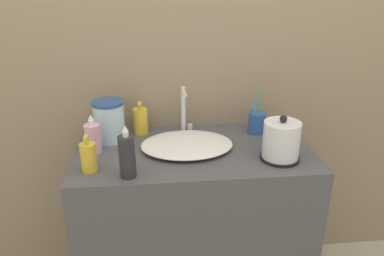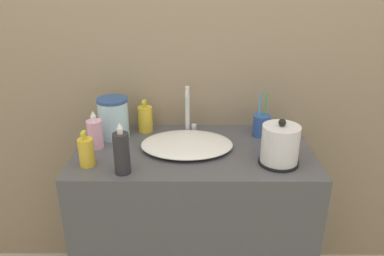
{
  "view_description": "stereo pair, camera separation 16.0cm",
  "coord_description": "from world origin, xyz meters",
  "px_view_note": "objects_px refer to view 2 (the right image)",
  "views": [
    {
      "loc": [
        -0.16,
        -1.19,
        1.54
      ],
      "look_at": [
        -0.01,
        0.27,
        0.92
      ],
      "focal_mm": 35.0,
      "sensor_mm": 36.0,
      "label": 1
    },
    {
      "loc": [
        -0.0,
        -1.2,
        1.54
      ],
      "look_at": [
        -0.01,
        0.27,
        0.92
      ],
      "focal_mm": 35.0,
      "sensor_mm": 36.0,
      "label": 2
    }
  ],
  "objects_px": {
    "shampoo_bottle": "(95,133)",
    "mouthwash_bottle": "(122,153)",
    "hand_cream_bottle": "(145,119)",
    "electric_kettle": "(280,146)",
    "toothbrush_cup": "(262,125)",
    "water_pitcher": "(114,118)",
    "lotion_bottle": "(87,152)",
    "faucet": "(189,109)"
  },
  "relations": [
    {
      "from": "shampoo_bottle",
      "to": "mouthwash_bottle",
      "type": "bearing_deg",
      "value": -54.72
    },
    {
      "from": "hand_cream_bottle",
      "to": "electric_kettle",
      "type": "bearing_deg",
      "value": -29.73
    },
    {
      "from": "mouthwash_bottle",
      "to": "hand_cream_bottle",
      "type": "relative_size",
      "value": 1.3
    },
    {
      "from": "electric_kettle",
      "to": "mouthwash_bottle",
      "type": "bearing_deg",
      "value": -172.74
    },
    {
      "from": "toothbrush_cup",
      "to": "electric_kettle",
      "type": "bearing_deg",
      "value": -84.83
    },
    {
      "from": "shampoo_bottle",
      "to": "water_pitcher",
      "type": "height_order",
      "value": "water_pitcher"
    },
    {
      "from": "toothbrush_cup",
      "to": "water_pitcher",
      "type": "bearing_deg",
      "value": -178.56
    },
    {
      "from": "lotion_bottle",
      "to": "shampoo_bottle",
      "type": "height_order",
      "value": "shampoo_bottle"
    },
    {
      "from": "faucet",
      "to": "water_pitcher",
      "type": "relative_size",
      "value": 1.22
    },
    {
      "from": "shampoo_bottle",
      "to": "lotion_bottle",
      "type": "bearing_deg",
      "value": -88.13
    },
    {
      "from": "toothbrush_cup",
      "to": "faucet",
      "type": "bearing_deg",
      "value": 175.53
    },
    {
      "from": "water_pitcher",
      "to": "shampoo_bottle",
      "type": "bearing_deg",
      "value": -116.35
    },
    {
      "from": "faucet",
      "to": "mouthwash_bottle",
      "type": "distance_m",
      "value": 0.46
    },
    {
      "from": "lotion_bottle",
      "to": "faucet",
      "type": "bearing_deg",
      "value": 39.39
    },
    {
      "from": "mouthwash_bottle",
      "to": "electric_kettle",
      "type": "bearing_deg",
      "value": 7.26
    },
    {
      "from": "faucet",
      "to": "electric_kettle",
      "type": "xyz_separation_m",
      "value": [
        0.37,
        -0.31,
        -0.05
      ]
    },
    {
      "from": "mouthwash_bottle",
      "to": "hand_cream_bottle",
      "type": "xyz_separation_m",
      "value": [
        0.04,
        0.41,
        -0.02
      ]
    },
    {
      "from": "water_pitcher",
      "to": "hand_cream_bottle",
      "type": "bearing_deg",
      "value": 25.79
    },
    {
      "from": "electric_kettle",
      "to": "mouthwash_bottle",
      "type": "xyz_separation_m",
      "value": [
        -0.62,
        -0.08,
        0.01
      ]
    },
    {
      "from": "toothbrush_cup",
      "to": "mouthwash_bottle",
      "type": "height_order",
      "value": "toothbrush_cup"
    },
    {
      "from": "faucet",
      "to": "lotion_bottle",
      "type": "bearing_deg",
      "value": -140.61
    },
    {
      "from": "electric_kettle",
      "to": "shampoo_bottle",
      "type": "bearing_deg",
      "value": 169.45
    },
    {
      "from": "electric_kettle",
      "to": "toothbrush_cup",
      "type": "height_order",
      "value": "toothbrush_cup"
    },
    {
      "from": "electric_kettle",
      "to": "mouthwash_bottle",
      "type": "distance_m",
      "value": 0.62
    },
    {
      "from": "electric_kettle",
      "to": "toothbrush_cup",
      "type": "relative_size",
      "value": 0.88
    },
    {
      "from": "electric_kettle",
      "to": "shampoo_bottle",
      "type": "xyz_separation_m",
      "value": [
        -0.77,
        0.14,
        -0.01
      ]
    },
    {
      "from": "faucet",
      "to": "water_pitcher",
      "type": "distance_m",
      "value": 0.35
    },
    {
      "from": "faucet",
      "to": "electric_kettle",
      "type": "relative_size",
      "value": 1.18
    },
    {
      "from": "faucet",
      "to": "mouthwash_bottle",
      "type": "bearing_deg",
      "value": -122.67
    },
    {
      "from": "electric_kettle",
      "to": "toothbrush_cup",
      "type": "xyz_separation_m",
      "value": [
        -0.03,
        0.28,
        -0.02
      ]
    },
    {
      "from": "shampoo_bottle",
      "to": "toothbrush_cup",
      "type": "bearing_deg",
      "value": 10.32
    },
    {
      "from": "electric_kettle",
      "to": "shampoo_bottle",
      "type": "relative_size",
      "value": 1.13
    },
    {
      "from": "faucet",
      "to": "water_pitcher",
      "type": "height_order",
      "value": "faucet"
    },
    {
      "from": "faucet",
      "to": "shampoo_bottle",
      "type": "relative_size",
      "value": 1.34
    },
    {
      "from": "lotion_bottle",
      "to": "hand_cream_bottle",
      "type": "height_order",
      "value": "hand_cream_bottle"
    },
    {
      "from": "shampoo_bottle",
      "to": "water_pitcher",
      "type": "relative_size",
      "value": 0.91
    },
    {
      "from": "hand_cream_bottle",
      "to": "toothbrush_cup",
      "type": "bearing_deg",
      "value": -5.09
    },
    {
      "from": "electric_kettle",
      "to": "lotion_bottle",
      "type": "xyz_separation_m",
      "value": [
        -0.77,
        -0.02,
        -0.02
      ]
    },
    {
      "from": "mouthwash_bottle",
      "to": "hand_cream_bottle",
      "type": "distance_m",
      "value": 0.41
    },
    {
      "from": "toothbrush_cup",
      "to": "mouthwash_bottle",
      "type": "relative_size",
      "value": 1.05
    },
    {
      "from": "lotion_bottle",
      "to": "water_pitcher",
      "type": "height_order",
      "value": "water_pitcher"
    },
    {
      "from": "shampoo_bottle",
      "to": "faucet",
      "type": "bearing_deg",
      "value": 21.95
    }
  ]
}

